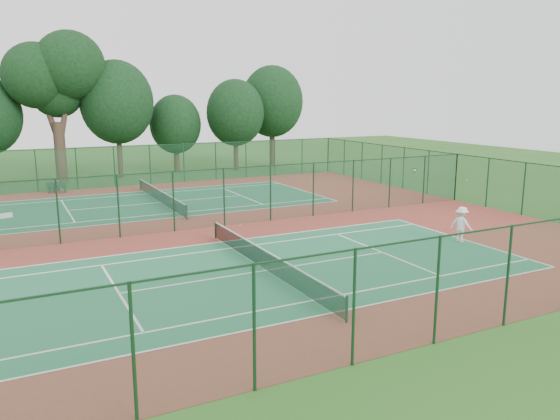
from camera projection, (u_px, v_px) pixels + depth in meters
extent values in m
plane|color=#27591B|center=(200.00, 228.00, 32.12)|extent=(120.00, 120.00, 0.00)
cube|color=brown|center=(200.00, 228.00, 32.11)|extent=(40.00, 36.00, 0.01)
cube|color=#216A43|center=(266.00, 270.00, 24.25)|extent=(23.77, 10.97, 0.01)
cube|color=#1D5D3B|center=(160.00, 203.00, 39.97)|extent=(23.77, 10.97, 0.01)
cube|color=#194B2A|center=(133.00, 166.00, 47.48)|extent=(40.00, 0.02, 3.50)
cube|color=#163C25|center=(131.00, 146.00, 47.13)|extent=(40.00, 0.05, 0.05)
cube|color=#16442A|center=(397.00, 299.00, 16.05)|extent=(40.00, 0.02, 3.50)
cube|color=#13351C|center=(400.00, 243.00, 15.70)|extent=(40.00, 0.05, 0.05)
cube|color=#1C5434|center=(456.00, 177.00, 40.64)|extent=(0.02, 36.00, 3.50)
cube|color=#153A20|center=(457.00, 154.00, 40.29)|extent=(0.05, 36.00, 0.05)
cube|color=#17472B|center=(199.00, 199.00, 31.76)|extent=(40.00, 0.02, 3.50)
cube|color=#13341A|center=(198.00, 170.00, 31.42)|extent=(40.00, 0.05, 0.05)
cylinder|color=#13341C|center=(347.00, 309.00, 18.57)|extent=(0.10, 0.10, 0.97)
cylinder|color=#13341C|center=(215.00, 230.00, 29.75)|extent=(0.10, 0.10, 0.97)
cube|color=black|center=(266.00, 260.00, 24.16)|extent=(0.02, 12.80, 0.85)
cube|color=silver|center=(266.00, 251.00, 24.07)|extent=(0.04, 12.80, 0.06)
cylinder|color=#163D23|center=(187.00, 212.00, 34.29)|extent=(0.10, 0.10, 0.97)
cylinder|color=#163D23|center=(140.00, 184.00, 45.46)|extent=(0.10, 0.10, 0.97)
cube|color=black|center=(160.00, 196.00, 39.87)|extent=(0.02, 12.80, 0.85)
cube|color=silver|center=(160.00, 190.00, 39.79)|extent=(0.04, 12.80, 0.06)
imported|color=white|center=(461.00, 224.00, 28.90)|extent=(1.06, 1.39, 1.90)
cylinder|color=slate|center=(56.00, 186.00, 44.30)|extent=(0.64, 0.64, 0.93)
cube|color=#12351D|center=(49.00, 190.00, 43.92)|extent=(0.19, 0.40, 0.45)
cube|color=#12351D|center=(65.00, 190.00, 44.13)|extent=(0.19, 0.40, 0.45)
cube|color=#12351D|center=(57.00, 187.00, 43.98)|extent=(1.55, 0.82, 0.05)
cube|color=#12351D|center=(56.00, 185.00, 43.74)|extent=(1.45, 0.46, 0.45)
cube|color=white|center=(6.00, 216.00, 34.89)|extent=(0.81, 0.53, 0.29)
sphere|color=gold|center=(215.00, 230.00, 31.63)|extent=(0.06, 0.06, 0.06)
sphere|color=#A9C72E|center=(334.00, 216.00, 35.21)|extent=(0.07, 0.07, 0.07)
sphere|color=#D6F438|center=(241.00, 225.00, 32.77)|extent=(0.07, 0.07, 0.07)
cylinder|color=#3E2B21|center=(60.00, 152.00, 49.50)|extent=(0.99, 0.99, 5.41)
cylinder|color=#3E2B21|center=(47.00, 107.00, 48.55)|extent=(1.83, 0.54, 5.38)
cylinder|color=#3E2B21|center=(66.00, 104.00, 48.83)|extent=(1.71, 0.50, 5.83)
sphere|color=black|center=(36.00, 75.00, 47.73)|extent=(5.77, 5.77, 5.77)
sphere|color=black|center=(70.00, 65.00, 48.39)|extent=(6.13, 6.13, 6.13)
sphere|color=black|center=(57.00, 91.00, 49.11)|extent=(4.69, 4.69, 4.69)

